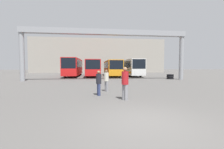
{
  "coord_description": "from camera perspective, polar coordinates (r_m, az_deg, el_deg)",
  "views": [
    {
      "loc": [
        -1.68,
        -4.69,
        1.83
      ],
      "look_at": [
        1.17,
        19.16,
        0.59
      ],
      "focal_mm": 24.0,
      "sensor_mm": 36.0,
      "label": 1
    }
  ],
  "objects": [
    {
      "name": "ground_plane",
      "position": [
        5.3,
        12.66,
        -17.28
      ],
      "size": [
        200.0,
        200.0,
        0.0
      ],
      "primitive_type": "plane",
      "color": "#514F4C"
    },
    {
      "name": "building_backdrop",
      "position": [
        52.06,
        -4.98,
        6.75
      ],
      "size": [
        41.44,
        12.0,
        10.58
      ],
      "color": "gray",
      "rests_on": "ground"
    },
    {
      "name": "overhead_gantry",
      "position": [
        20.46,
        -2.05,
        13.39
      ],
      "size": [
        21.93,
        0.8,
        6.77
      ],
      "color": "gray",
      "rests_on": "ground"
    },
    {
      "name": "bus_slot_0",
      "position": [
        29.9,
        -14.44,
        3.04
      ],
      "size": [
        2.47,
        11.61,
        3.34
      ],
      "color": "red",
      "rests_on": "ground"
    },
    {
      "name": "bus_slot_1",
      "position": [
        30.04,
        -7.21,
        2.82
      ],
      "size": [
        2.57,
        12.42,
        3.07
      ],
      "color": "red",
      "rests_on": "ground"
    },
    {
      "name": "bus_slot_2",
      "position": [
        29.94,
        0.01,
        2.78
      ],
      "size": [
        2.49,
        11.8,
        3.01
      ],
      "color": "orange",
      "rests_on": "ground"
    },
    {
      "name": "bus_slot_3",
      "position": [
        30.35,
        7.14,
        2.95
      ],
      "size": [
        2.46,
        11.24,
        3.19
      ],
      "color": "silver",
      "rests_on": "ground"
    },
    {
      "name": "pedestrian_mid_right",
      "position": [
        8.23,
        4.96,
        -3.08
      ],
      "size": [
        0.38,
        0.38,
        1.81
      ],
      "rotation": [
        0.0,
        0.0,
        5.33
      ],
      "color": "gray",
      "rests_on": "ground"
    },
    {
      "name": "pedestrian_mid_left",
      "position": [
        11.13,
        -2.16,
        -2.07
      ],
      "size": [
        0.33,
        0.33,
        1.61
      ],
      "rotation": [
        0.0,
        0.0,
        5.27
      ],
      "color": "gray",
      "rests_on": "ground"
    },
    {
      "name": "pedestrian_near_center",
      "position": [
        9.53,
        -5.1,
        -2.99
      ],
      "size": [
        0.33,
        0.33,
        1.59
      ],
      "rotation": [
        0.0,
        0.0,
        5.04
      ],
      "color": "navy",
      "rests_on": "ground"
    },
    {
      "name": "traffic_cone",
      "position": [
        20.66,
        -5.01,
        -1.3
      ],
      "size": [
        0.41,
        0.41,
        0.6
      ],
      "color": "orange",
      "rests_on": "ground"
    },
    {
      "name": "tire_stack",
      "position": [
        24.02,
        21.27,
        -0.75
      ],
      "size": [
        1.04,
        1.04,
        0.72
      ],
      "color": "black",
      "rests_on": "ground"
    }
  ]
}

